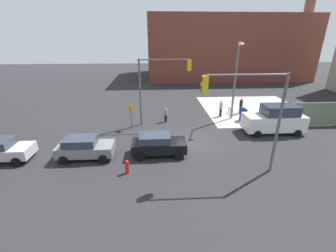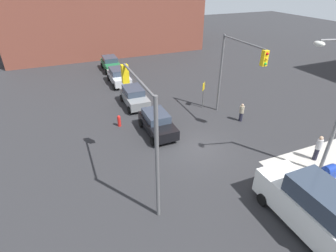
# 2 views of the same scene
# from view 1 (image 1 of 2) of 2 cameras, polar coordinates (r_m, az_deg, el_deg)

# --- Properties ---
(ground_plane) EXTENTS (120.00, 120.00, 0.00)m
(ground_plane) POSITION_cam_1_polar(r_m,az_deg,el_deg) (19.15, 6.21, -4.26)
(ground_plane) COLOR #28282B
(sidewalk_corner) EXTENTS (12.00, 12.00, 0.01)m
(sidewalk_corner) POSITION_cam_1_polar(r_m,az_deg,el_deg) (29.81, 20.71, 4.10)
(sidewalk_corner) COLOR #ADA89E
(sidewalk_corner) RESTS_ON ground
(building_warehouse_north) EXTENTS (32.00, 18.00, 12.24)m
(building_warehouse_north) POSITION_cam_1_polar(r_m,az_deg,el_deg) (53.13, 13.70, 18.86)
(building_warehouse_north) COLOR brown
(building_warehouse_north) RESTS_ON ground
(smokestack) EXTENTS (1.80, 1.80, 16.33)m
(smokestack) POSITION_cam_1_polar(r_m,az_deg,el_deg) (55.78, 31.11, 18.74)
(smokestack) COLOR brown
(smokestack) RESTS_ON ground
(traffic_signal_nw_corner) EXTENTS (5.05, 0.36, 6.50)m
(traffic_signal_nw_corner) POSITION_cam_1_polar(r_m,az_deg,el_deg) (21.77, -2.13, 11.84)
(traffic_signal_nw_corner) COLOR #59595B
(traffic_signal_nw_corner) RESTS_ON ground
(traffic_signal_se_corner) EXTENTS (5.12, 0.36, 6.50)m
(traffic_signal_se_corner) POSITION_cam_1_polar(r_m,az_deg,el_deg) (14.17, 20.29, 5.00)
(traffic_signal_se_corner) COLOR #59595B
(traffic_signal_se_corner) RESTS_ON ground
(street_lamp_corner) EXTENTS (1.02, 2.59, 8.00)m
(street_lamp_corner) POSITION_cam_1_polar(r_m,az_deg,el_deg) (24.11, 16.86, 12.16)
(street_lamp_corner) COLOR slate
(street_lamp_corner) RESTS_ON ground
(warning_sign_two_way) EXTENTS (0.48, 0.48, 2.40)m
(warning_sign_two_way) POSITION_cam_1_polar(r_m,az_deg,el_deg) (21.68, -9.40, 3.42)
(warning_sign_two_way) COLOR #4C4C4C
(warning_sign_two_way) RESTS_ON ground
(mailbox_blue) EXTENTS (0.56, 0.64, 1.43)m
(mailbox_blue) POSITION_cam_1_polar(r_m,az_deg,el_deg) (25.01, 18.58, 2.94)
(mailbox_blue) COLOR navy
(mailbox_blue) RESTS_ON ground
(fire_hydrant) EXTENTS (0.26, 0.26, 0.94)m
(fire_hydrant) POSITION_cam_1_polar(r_m,az_deg,el_deg) (15.11, -10.36, -10.09)
(fire_hydrant) COLOR red
(fire_hydrant) RESTS_ON ground
(hatchback_black) EXTENTS (4.04, 2.02, 1.62)m
(hatchback_black) POSITION_cam_1_polar(r_m,az_deg,el_deg) (16.95, -2.55, -4.61)
(hatchback_black) COLOR black
(hatchback_black) RESTS_ON ground
(coupe_gray) EXTENTS (4.00, 2.02, 1.62)m
(coupe_gray) POSITION_cam_1_polar(r_m,az_deg,el_deg) (17.55, -20.40, -5.09)
(coupe_gray) COLOR slate
(coupe_gray) RESTS_ON ground
(hatchback_silver) EXTENTS (4.22, 2.02, 1.62)m
(hatchback_silver) POSITION_cam_1_polar(r_m,az_deg,el_deg) (20.15, -36.94, -4.82)
(hatchback_silver) COLOR #B7BABF
(hatchback_silver) RESTS_ON ground
(van_white_delivery) EXTENTS (5.40, 2.32, 2.62)m
(van_white_delivery) POSITION_cam_1_polar(r_m,az_deg,el_deg) (22.85, 25.51, 1.53)
(van_white_delivery) COLOR white
(van_white_delivery) RESTS_ON ground
(pedestrian_crossing) EXTENTS (0.36, 0.36, 1.55)m
(pedestrian_crossing) POSITION_cam_1_polar(r_m,az_deg,el_deg) (23.43, -0.59, 2.95)
(pedestrian_crossing) COLOR #9E937A
(pedestrian_crossing) RESTS_ON ground
(pedestrian_waiting) EXTENTS (0.36, 0.36, 1.79)m
(pedestrian_waiting) POSITION_cam_1_polar(r_m,az_deg,el_deg) (25.65, 13.28, 4.37)
(pedestrian_waiting) COLOR #B2B2B7
(pedestrian_waiting) RESTS_ON ground
(pedestrian_walking_north) EXTENTS (0.36, 0.36, 1.81)m
(pedestrian_walking_north) POSITION_cam_1_polar(r_m,az_deg,el_deg) (27.30, 18.02, 4.96)
(pedestrian_walking_north) COLOR black
(pedestrian_walking_north) RESTS_ON ground
(bicycle_leaning_on_fence) EXTENTS (0.05, 1.75, 0.97)m
(bicycle_leaning_on_fence) POSITION_cam_1_polar(r_m,az_deg,el_deg) (26.88, 15.63, 3.63)
(bicycle_leaning_on_fence) COLOR black
(bicycle_leaning_on_fence) RESTS_ON ground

